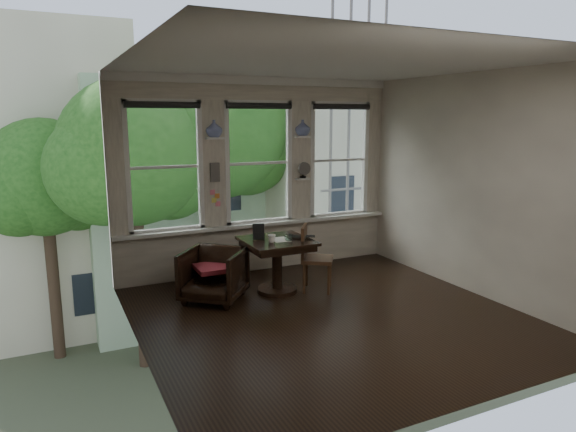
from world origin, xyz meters
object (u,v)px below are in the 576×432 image
armchair_left (214,275)px  mug (272,238)px  laptop (302,238)px  side_chair_right (317,259)px  table (277,266)px

armchair_left → mug: (0.78, -0.15, 0.45)m
armchair_left → laptop: laptop is taller
armchair_left → side_chair_right: (1.44, -0.23, 0.11)m
side_chair_right → mug: size_ratio=8.35×
armchair_left → laptop: bearing=33.0°
armchair_left → mug: size_ratio=7.02×
armchair_left → mug: mug is taller
armchair_left → laptop: 1.31m
laptop → mug: (-0.45, 0.01, 0.04)m
side_chair_right → laptop: bearing=105.1°
table → mug: size_ratio=8.17×
table → side_chair_right: bearing=-18.6°
table → laptop: bearing=-18.5°
armchair_left → side_chair_right: bearing=31.3°
laptop → side_chair_right: bearing=7.7°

